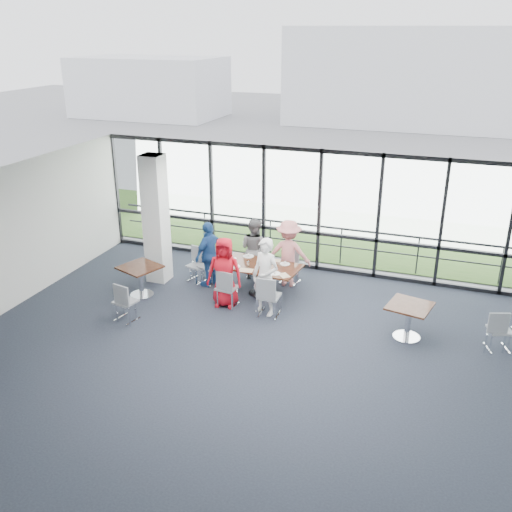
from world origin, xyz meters
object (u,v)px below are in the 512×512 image
(side_table_left, at_px, (140,271))
(diner_far_right, at_px, (289,253))
(chair_main_fr, at_px, (290,266))
(chair_main_nl, at_px, (227,288))
(diner_near_right, at_px, (265,277))
(diner_far_left, at_px, (254,249))
(structural_column, at_px, (156,219))
(main_table, at_px, (260,270))
(chair_spare_lb, at_px, (197,266))
(diner_end, at_px, (209,254))
(chair_spare_r, at_px, (500,330))
(chair_main_fl, at_px, (258,260))
(side_table_right, at_px, (409,311))
(chair_main_end, at_px, (209,266))
(diner_near_left, at_px, (225,272))
(chair_main_nr, at_px, (269,296))
(chair_spare_la, at_px, (125,302))

(side_table_left, distance_m, diner_far_right, 3.59)
(chair_main_fr, bearing_deg, chair_main_nl, 69.41)
(diner_near_right, height_order, diner_far_left, diner_near_right)
(structural_column, relative_size, diner_near_right, 1.81)
(main_table, bearing_deg, chair_spare_lb, 179.91)
(diner_end, xyz_separation_m, chair_spare_r, (6.63, -0.85, -0.39))
(structural_column, distance_m, chair_main_fl, 2.75)
(side_table_right, bearing_deg, diner_end, 168.45)
(chair_main_fl, height_order, chair_main_fr, chair_main_fl)
(diner_far_left, xyz_separation_m, chair_spare_lb, (-1.28, -0.69, -0.37))
(main_table, distance_m, side_table_left, 2.84)
(diner_far_left, xyz_separation_m, chair_main_end, (-0.96, -0.68, -0.35))
(diner_far_right, xyz_separation_m, chair_spare_lb, (-2.22, -0.57, -0.42))
(diner_near_left, height_order, chair_main_nr, diner_near_left)
(chair_main_nr, xyz_separation_m, chair_main_fr, (-0.07, 1.85, -0.02))
(diner_far_right, bearing_deg, side_table_left, 22.95)
(side_table_left, height_order, chair_main_end, chair_main_end)
(diner_near_left, relative_size, chair_spare_la, 1.83)
(chair_spare_lb, bearing_deg, diner_far_left, -135.40)
(diner_end, height_order, chair_spare_lb, diner_end)
(diner_end, bearing_deg, chair_spare_lb, -87.18)
(chair_main_end, distance_m, chair_spare_r, 6.78)
(structural_column, xyz_separation_m, main_table, (2.69, 0.05, -0.98))
(diner_near_right, bearing_deg, structural_column, -178.93)
(main_table, xyz_separation_m, chair_main_end, (-1.43, 0.18, -0.17))
(diner_near_left, relative_size, chair_spare_r, 1.91)
(chair_spare_la, bearing_deg, chair_main_fr, 60.49)
(structural_column, distance_m, chair_spare_la, 2.49)
(chair_main_nr, relative_size, chair_spare_la, 1.05)
(chair_spare_la, height_order, chair_spare_lb, chair_spare_la)
(main_table, xyz_separation_m, chair_main_nr, (0.55, -0.96, -0.15))
(diner_near_left, bearing_deg, side_table_left, 177.60)
(diner_near_left, distance_m, chair_main_fl, 1.81)
(diner_near_right, bearing_deg, chair_spare_lb, 170.07)
(side_table_right, xyz_separation_m, chair_spare_lb, (-5.29, 1.10, -0.21))
(diner_near_left, distance_m, diner_near_right, 1.01)
(chair_main_nl, distance_m, chair_spare_r, 5.80)
(diner_near_left, xyz_separation_m, chair_main_nr, (1.12, -0.15, -0.35))
(side_table_left, bearing_deg, chair_spare_lb, 53.42)
(structural_column, distance_m, main_table, 2.87)
(chair_main_nr, relative_size, chair_spare_r, 1.09)
(side_table_right, height_order, chair_spare_r, chair_spare_r)
(side_table_right, bearing_deg, diner_far_left, 155.95)
(main_table, relative_size, chair_main_nl, 2.18)
(main_table, xyz_separation_m, chair_spare_la, (-2.32, -2.22, -0.17))
(main_table, relative_size, diner_far_right, 1.16)
(diner_far_right, relative_size, chair_spare_r, 1.95)
(side_table_right, relative_size, diner_far_right, 0.58)
(main_table, distance_m, chair_spare_la, 3.22)
(structural_column, height_order, chair_spare_lb, structural_column)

